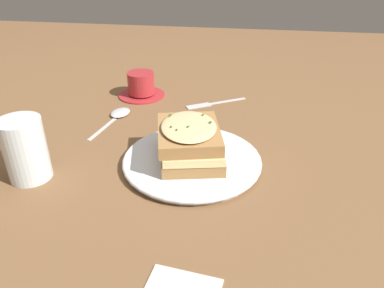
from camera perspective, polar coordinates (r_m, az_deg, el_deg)
name	(u,v)px	position (r m, az deg, el deg)	size (l,w,h in m)	color
ground_plane	(183,169)	(0.73, -1.34, -3.90)	(2.40, 2.40, 0.00)	brown
dinner_plate	(192,160)	(0.74, 0.00, -2.52)	(0.27, 0.27, 0.02)	white
sandwich	(191,142)	(0.71, -0.22, 0.37)	(0.17, 0.15, 0.07)	#A37542
teacup_with_saucer	(141,86)	(1.05, -7.73, 8.80)	(0.13, 0.13, 0.07)	#AD282D
water_glass	(25,150)	(0.74, -24.09, -0.77)	(0.08, 0.08, 0.12)	silver
fork	(210,104)	(1.00, 2.70, 6.14)	(0.10, 0.15, 0.00)	silver
spoon	(118,114)	(0.95, -11.15, 4.47)	(0.18, 0.06, 0.01)	silver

